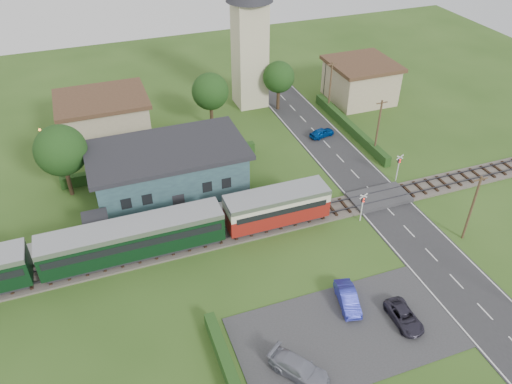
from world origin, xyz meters
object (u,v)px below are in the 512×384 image
object	(u,v)px
station_building	(169,170)
pedestrian_near	(254,199)
car_park_silver	(299,369)
car_on_road	(322,133)
church_tower	(250,31)
house_east	(360,81)
equipment_hut	(97,227)
crossing_signal_near	(363,203)
car_park_dark	(404,317)
train	(96,247)
pedestrian_far	(138,221)
house_west	(104,117)
car_park_blue	(348,298)
crossing_signal_far	(399,164)

from	to	relation	value
station_building	pedestrian_near	xyz separation A→B (m)	(7.27, -5.97, -1.47)
station_building	car_park_silver	xyz separation A→B (m)	(3.66, -25.10, -1.96)
pedestrian_near	car_on_road	bearing A→B (deg)	-120.25
church_tower	house_east	xyz separation A→B (m)	(15.00, -4.00, -7.43)
house_east	car_on_road	xyz separation A→B (m)	(-9.77, -8.10, -2.19)
pedestrian_near	equipment_hut	bearing A→B (deg)	19.07
equipment_hut	station_building	xyz separation A→B (m)	(8.00, 5.79, 0.95)
station_building	crossing_signal_near	size ratio (longest dim) A/B	4.88
house_east	car_park_silver	distance (m)	46.36
car_park_silver	car_park_dark	distance (m)	9.72
house_east	car_park_silver	bearing A→B (deg)	-124.65
pedestrian_near	car_park_silver	bearing A→B (deg)	99.04
train	pedestrian_far	xyz separation A→B (m)	(4.01, 3.41, -0.82)
church_tower	car_park_silver	world-z (taller)	church_tower
house_west	car_on_road	xyz separation A→B (m)	(25.23, -9.10, -2.18)
car_on_road	car_park_dark	size ratio (longest dim) A/B	0.86
pedestrian_far	house_east	bearing A→B (deg)	-55.12
car_park_silver	train	bearing A→B (deg)	91.85
pedestrian_near	pedestrian_far	size ratio (longest dim) A/B	0.85
church_tower	car_park_silver	size ratio (longest dim) A/B	3.88
car_on_road	car_park_blue	bearing A→B (deg)	145.11
train	car_park_blue	world-z (taller)	train
crossing_signal_near	train	bearing A→B (deg)	174.44
crossing_signal_near	equipment_hut	bearing A→B (deg)	167.06
station_building	church_tower	bearing A→B (deg)	48.59
equipment_hut	car_park_silver	distance (m)	22.57
car_park_blue	crossing_signal_near	bearing A→B (deg)	67.22
car_park_dark	pedestrian_far	size ratio (longest dim) A/B	2.11
pedestrian_near	house_west	bearing A→B (deg)	-38.71
car_park_blue	car_park_silver	size ratio (longest dim) A/B	0.86
car_on_road	house_east	bearing A→B (deg)	-63.29
house_west	equipment_hut	bearing A→B (deg)	-98.62
station_building	pedestrian_far	world-z (taller)	station_building
equipment_hut	car_park_dark	size ratio (longest dim) A/B	0.67
station_building	pedestrian_far	xyz separation A→B (m)	(-4.31, -5.59, -1.34)
car_park_blue	pedestrian_near	size ratio (longest dim) A/B	2.54
station_building	train	distance (m)	12.26
crossing_signal_far	church_tower	bearing A→B (deg)	110.02
crossing_signal_near	car_park_silver	distance (m)	18.75
house_east	car_park_silver	size ratio (longest dim) A/B	1.94
church_tower	house_east	size ratio (longest dim) A/B	2.00
equipment_hut	church_tower	bearing A→B (deg)	44.75
car_park_blue	pedestrian_near	bearing A→B (deg)	113.00
house_west	house_east	xyz separation A→B (m)	(35.00, -1.00, 0.00)
train	pedestrian_far	world-z (taller)	train
car_park_dark	church_tower	bearing A→B (deg)	89.54
equipment_hut	car_on_road	size ratio (longest dim) A/B	0.78
crossing_signal_far	car_park_silver	world-z (taller)	crossing_signal_far
church_tower	crossing_signal_near	xyz separation A→B (m)	(1.40, -28.41, -8.08)
house_west	crossing_signal_near	bearing A→B (deg)	-49.89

